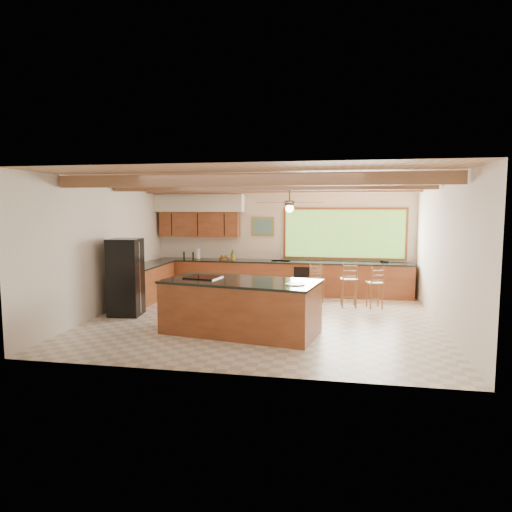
# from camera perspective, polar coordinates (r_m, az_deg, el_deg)

# --- Properties ---
(ground) EXTENTS (7.20, 7.20, 0.00)m
(ground) POSITION_cam_1_polar(r_m,az_deg,el_deg) (9.84, 0.86, -7.93)
(ground) COLOR beige
(ground) RESTS_ON ground
(room_shell) EXTENTS (7.27, 6.54, 3.02)m
(room_shell) POSITION_cam_1_polar(r_m,az_deg,el_deg) (10.22, 0.56, 5.14)
(room_shell) COLOR beige
(room_shell) RESTS_ON ground
(counter_run) EXTENTS (7.12, 3.10, 1.24)m
(counter_run) POSITION_cam_1_polar(r_m,az_deg,el_deg) (12.32, -0.93, -2.86)
(counter_run) COLOR brown
(counter_run) RESTS_ON ground
(island) EXTENTS (3.10, 1.85, 1.03)m
(island) POSITION_cam_1_polar(r_m,az_deg,el_deg) (8.74, -1.92, -6.30)
(island) COLOR brown
(island) RESTS_ON ground
(refrigerator) EXTENTS (0.73, 0.71, 1.70)m
(refrigerator) POSITION_cam_1_polar(r_m,az_deg,el_deg) (10.47, -15.98, -2.56)
(refrigerator) COLOR black
(refrigerator) RESTS_ON ground
(bar_stool_a) EXTENTS (0.38, 0.38, 0.97)m
(bar_stool_a) POSITION_cam_1_polar(r_m,az_deg,el_deg) (11.36, 7.63, -3.13)
(bar_stool_a) COLOR brown
(bar_stool_a) RESTS_ON ground
(bar_stool_b) EXTENTS (0.35, 0.35, 0.94)m
(bar_stool_b) POSITION_cam_1_polar(r_m,az_deg,el_deg) (11.94, 7.46, -2.74)
(bar_stool_b) COLOR brown
(bar_stool_b) RESTS_ON ground
(bar_stool_c) EXTENTS (0.43, 0.43, 1.11)m
(bar_stool_c) POSITION_cam_1_polar(r_m,az_deg,el_deg) (11.09, 11.55, -2.98)
(bar_stool_c) COLOR brown
(bar_stool_c) RESTS_ON ground
(bar_stool_d) EXTENTS (0.44, 0.44, 1.00)m
(bar_stool_d) POSITION_cam_1_polar(r_m,az_deg,el_deg) (11.14, 14.66, -3.37)
(bar_stool_d) COLOR brown
(bar_stool_d) RESTS_ON ground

